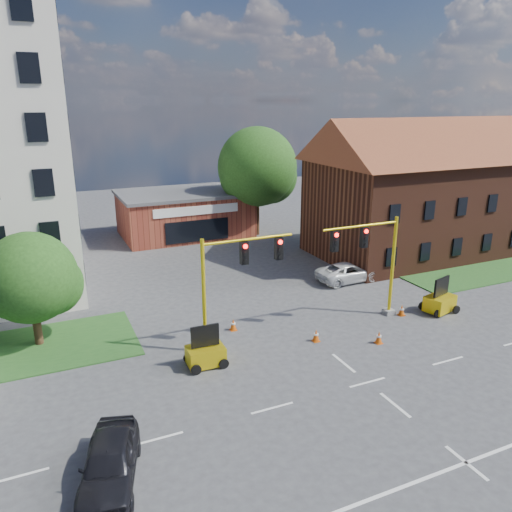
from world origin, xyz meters
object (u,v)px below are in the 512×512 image
signal_mast_west (234,278)px  pickup_white (348,272)px  signal_mast_east (371,257)px  trailer_west (206,354)px  trailer_east (440,302)px  sedan_dark (110,462)px

signal_mast_west → pickup_white: signal_mast_west is taller
signal_mast_west → pickup_white: size_ratio=1.27×
signal_mast_east → trailer_west: signal_mast_east is taller
signal_mast_east → pickup_white: size_ratio=1.27×
pickup_white → signal_mast_west: bearing=116.0°
trailer_east → sedan_dark: size_ratio=0.48×
signal_mast_east → pickup_white: (2.76, 6.08, -3.24)m
signal_mast_west → trailer_west: (-2.09, -1.34, -3.27)m
signal_mast_west → trailer_west: size_ratio=2.96×
signal_mast_east → trailer_west: size_ratio=2.96×
trailer_east → sedan_dark: bearing=-178.7°
signal_mast_east → signal_mast_west: bearing=180.0°
signal_mast_west → trailer_east: signal_mast_west is taller
trailer_east → sedan_dark: 22.14m
trailer_west → sedan_dark: (-5.59, -6.23, 0.12)m
signal_mast_east → trailer_east: 5.84m
signal_mast_west → signal_mast_east: size_ratio=1.00×
signal_mast_east → pickup_white: bearing=65.6°
signal_mast_west → signal_mast_east: same height
trailer_west → pickup_white: bearing=30.5°
signal_mast_east → trailer_east: bearing=-12.1°
signal_mast_east → sedan_dark: 18.33m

